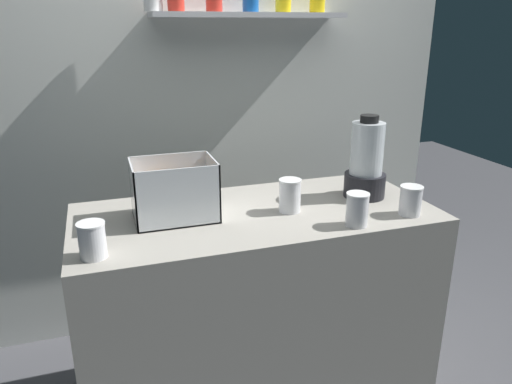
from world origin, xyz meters
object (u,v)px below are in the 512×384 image
at_px(carrot_display_bin, 174,199).
at_px(juice_cup_carrot_far_left, 92,242).
at_px(juice_cup_pomegranate_right, 410,202).
at_px(juice_cup_orange_middle, 357,211).
at_px(juice_cup_orange_left, 290,198).
at_px(blender_pitcher, 366,164).

bearing_deg(carrot_display_bin, juice_cup_carrot_far_left, -139.65).
relative_size(juice_cup_carrot_far_left, juice_cup_pomegranate_right, 1.02).
distance_m(juice_cup_orange_middle, juice_cup_pomegranate_right, 0.25).
relative_size(carrot_display_bin, juice_cup_pomegranate_right, 2.64).
relative_size(juice_cup_orange_left, juice_cup_pomegranate_right, 1.14).
height_order(juice_cup_carrot_far_left, juice_cup_orange_middle, juice_cup_orange_middle).
bearing_deg(blender_pitcher, juice_cup_pomegranate_right, -76.43).
bearing_deg(blender_pitcher, juice_cup_orange_middle, -124.91).
relative_size(blender_pitcher, juice_cup_pomegranate_right, 3.02).
bearing_deg(juice_cup_pomegranate_right, carrot_display_bin, 163.71).
bearing_deg(blender_pitcher, juice_cup_carrot_far_left, -167.73).
bearing_deg(carrot_display_bin, juice_cup_orange_left, -9.75).
xyz_separation_m(juice_cup_carrot_far_left, juice_cup_orange_middle, (0.91, -0.03, 0.01)).
bearing_deg(juice_cup_orange_left, carrot_display_bin, 170.25).
distance_m(juice_cup_carrot_far_left, juice_cup_orange_middle, 0.91).
relative_size(juice_cup_orange_middle, juice_cup_pomegranate_right, 1.07).
distance_m(carrot_display_bin, blender_pitcher, 0.81).
bearing_deg(juice_cup_orange_left, blender_pitcher, 9.99).
bearing_deg(juice_cup_pomegranate_right, juice_cup_orange_middle, -173.23).
xyz_separation_m(blender_pitcher, juice_cup_carrot_far_left, (-1.10, -0.24, -0.09)).
bearing_deg(juice_cup_orange_middle, blender_pitcher, 55.09).
distance_m(juice_cup_carrot_far_left, juice_cup_orange_left, 0.75).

